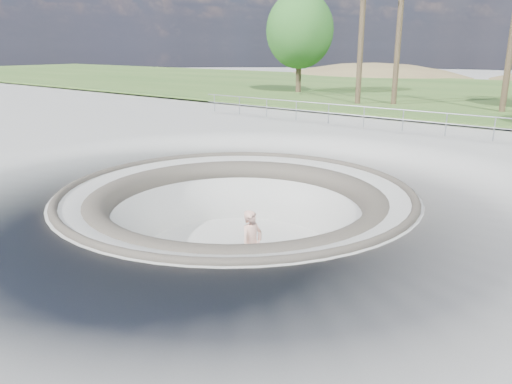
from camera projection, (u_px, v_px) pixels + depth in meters
ground at (237, 191)px, 14.47m from camera, size 180.00×180.00×0.00m
skate_bowl at (237, 249)px, 14.98m from camera, size 14.00×14.00×4.10m
grass_strip at (511, 95)px, 40.00m from camera, size 180.00×36.00×0.12m
safety_railing at (403, 120)px, 23.31m from camera, size 25.00×0.06×1.03m
skateboard at (252, 279)px, 13.04m from camera, size 0.92×0.56×0.09m
skater at (252, 245)px, 12.77m from camera, size 0.50×0.72×1.88m
bushy_tree_left at (300, 30)px, 40.62m from camera, size 5.64×5.13×8.14m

